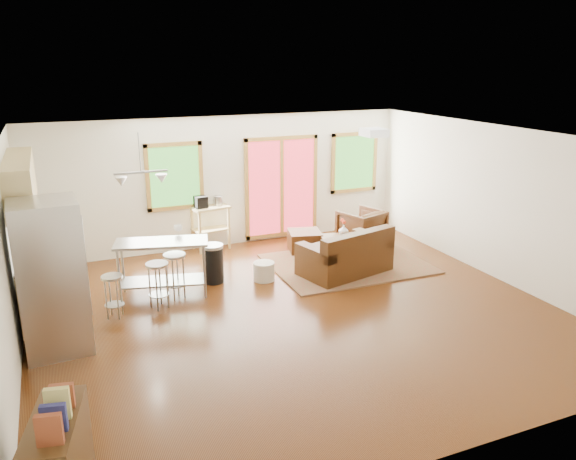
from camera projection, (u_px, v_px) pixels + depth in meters
name	position (u px, v px, depth m)	size (l,w,h in m)	color
floor	(296.00, 312.00, 8.43)	(7.50, 7.00, 0.02)	#381A08
ceiling	(297.00, 137.00, 7.66)	(7.50, 7.00, 0.02)	white
back_wall	(225.00, 182.00, 11.14)	(7.50, 0.02, 2.60)	white
left_wall	(6.00, 265.00, 6.64)	(0.02, 7.00, 2.60)	white
right_wall	(500.00, 204.00, 9.45)	(0.02, 7.00, 2.60)	white
front_wall	(456.00, 334.00, 4.95)	(7.50, 0.02, 2.60)	white
window_left	(175.00, 176.00, 10.66)	(1.10, 0.05, 1.30)	#26541C
french_doors	(282.00, 187.00, 11.60)	(1.60, 0.05, 2.10)	#AD2631
window_right	(354.00, 162.00, 12.12)	(1.10, 0.05, 1.30)	#26541C
rug	(347.00, 264.00, 10.37)	(2.78, 2.14, 0.03)	#4E653A
loveseat	(346.00, 256.00, 9.82)	(1.72, 1.23, 0.83)	#311909
coffee_table	(347.00, 239.00, 10.71)	(1.08, 0.78, 0.39)	#382410
armchair	(361.00, 225.00, 11.40)	(0.77, 0.72, 0.80)	#311909
ottoman	(305.00, 241.00, 11.03)	(0.61, 0.61, 0.41)	#311909
pouf	(264.00, 271.00, 9.59)	(0.36, 0.36, 0.32)	beige
vase	(344.00, 229.00, 10.75)	(0.24, 0.24, 0.32)	silver
book	(362.00, 227.00, 10.80)	(0.21, 0.03, 0.28)	brown
cabinets	(36.00, 249.00, 8.35)	(0.64, 2.24, 2.30)	tan
refrigerator	(52.00, 277.00, 7.07)	(0.85, 0.81, 1.99)	#B7BABC
island	(162.00, 258.00, 8.85)	(1.53, 0.91, 0.91)	#B7BABC
cup	(178.00, 227.00, 9.12)	(0.13, 0.10, 0.13)	white
bar_stool_a	(113.00, 286.00, 8.11)	(0.41, 0.41, 0.65)	#B7BABC
bar_stool_b	(158.00, 275.00, 8.41)	(0.45, 0.45, 0.72)	#B7BABC
bar_stool_c	(175.00, 265.00, 8.77)	(0.44, 0.44, 0.73)	#B7BABC
trash_can	(213.00, 263.00, 9.47)	(0.37, 0.37, 0.66)	black
kitchen_cart	(209.00, 213.00, 11.00)	(0.79, 0.58, 1.10)	tan
ceiling_flush	(374.00, 132.00, 8.81)	(0.35, 0.35, 0.12)	white
pendant_light	(142.00, 179.00, 8.48)	(0.80, 0.18, 0.79)	gray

